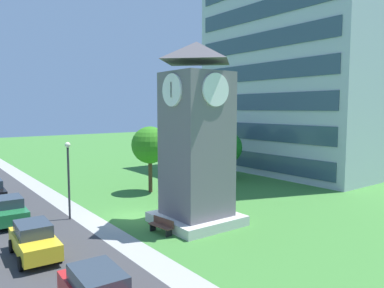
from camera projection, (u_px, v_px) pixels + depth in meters
The scene contains 12 objects.
ground_plane at pixel (134, 217), 24.93m from camera, with size 160.00×160.00×0.00m, color #3D7A33.
street_asphalt at pixel (21, 239), 20.70m from camera, with size 120.00×7.20×0.01m, color #38383A.
kerb_strip at pixel (96, 224), 23.33m from camera, with size 120.00×1.60×0.01m, color #9E9E99.
office_building at pixel (305, 62), 43.65m from camera, with size 20.17×15.43×25.60m.
clock_tower at pixel (196, 144), 23.09m from camera, with size 4.77×4.77×11.38m.
park_bench at pixel (162, 226), 21.64m from camera, with size 1.85×0.73×0.88m.
street_lamp at pixel (68, 171), 24.13m from camera, with size 0.36×0.36×5.14m.
tree_streetside at pixel (226, 147), 37.36m from camera, with size 3.32×3.32×5.04m.
tree_by_building at pixel (150, 145), 31.96m from camera, with size 3.22×3.22×5.77m.
tree_near_tower at pixel (203, 143), 40.58m from camera, with size 3.44×3.44×5.27m.
parked_car_green at pixel (9, 210), 23.44m from camera, with size 4.12×2.09×1.69m.
parked_car_yellow at pixel (34, 240), 18.18m from camera, with size 4.27×2.04×1.69m.
Camera 1 is at (21.83, -11.46, 7.33)m, focal length 34.50 mm.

